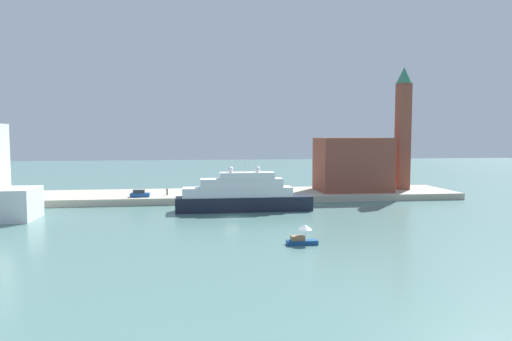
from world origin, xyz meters
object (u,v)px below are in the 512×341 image
object	(u,v)px
small_motorboat	(302,236)
mooring_bollard	(210,195)
large_yacht	(242,195)
parked_car	(140,194)
person_figure	(167,192)
harbor_building	(352,164)
bell_tower	(403,124)

from	to	relation	value
small_motorboat	mooring_bollard	bearing A→B (deg)	106.22
large_yacht	parked_car	world-z (taller)	large_yacht
person_figure	mooring_bollard	bearing A→B (deg)	-27.71
parked_car	harbor_building	bearing A→B (deg)	6.05
large_yacht	harbor_building	distance (m)	33.87
harbor_building	large_yacht	bearing A→B (deg)	-148.02
small_motorboat	mooring_bollard	size ratio (longest dim) A/B	4.88
small_motorboat	person_figure	world-z (taller)	person_figure
harbor_building	mooring_bollard	bearing A→B (deg)	-167.22
large_yacht	mooring_bollard	world-z (taller)	large_yacht
small_motorboat	harbor_building	bearing A→B (deg)	63.56
harbor_building	person_figure	bearing A→B (deg)	-176.31
large_yacht	bell_tower	world-z (taller)	bell_tower
small_motorboat	bell_tower	distance (m)	61.90
large_yacht	harbor_building	bearing A→B (deg)	31.98
large_yacht	mooring_bollard	size ratio (longest dim) A/B	30.93
bell_tower	person_figure	xyz separation A→B (m)	(-56.91, -3.79, -15.25)
harbor_building	mooring_bollard	xyz separation A→B (m)	(-34.41, -7.81, -5.93)
person_figure	small_motorboat	bearing A→B (deg)	-64.61
large_yacht	mooring_bollard	bearing A→B (deg)	120.92
harbor_building	parked_car	xyz separation A→B (m)	(-49.57, -5.25, -5.70)
bell_tower	person_figure	world-z (taller)	bell_tower
large_yacht	person_figure	bearing A→B (deg)	135.96
large_yacht	bell_tower	xyz separation A→B (m)	(41.48, 18.72, 14.42)
parked_car	person_figure	world-z (taller)	person_figure
person_figure	mooring_bollard	distance (m)	10.71
small_motorboat	harbor_building	xyz separation A→B (m)	(23.14, 46.54, 6.73)
parked_car	large_yacht	bearing A→B (deg)	-30.63
large_yacht	harbor_building	xyz separation A→B (m)	(28.45, 17.76, 4.78)
large_yacht	mooring_bollard	xyz separation A→B (m)	(-5.96, 9.95, -1.16)
large_yacht	person_figure	size ratio (longest dim) A/B	16.35
bell_tower	large_yacht	bearing A→B (deg)	-155.71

